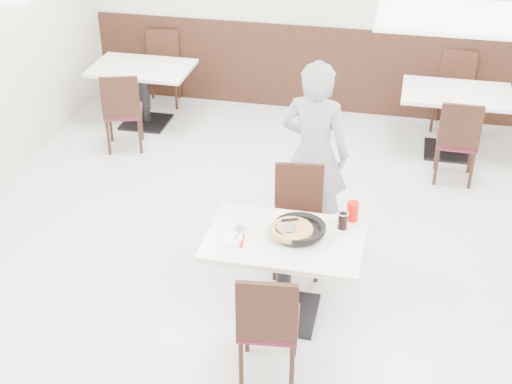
% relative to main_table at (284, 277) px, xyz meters
% --- Properties ---
extents(floor, '(7.00, 7.00, 0.00)m').
position_rel_main_table_xyz_m(floor, '(-0.31, 0.64, -0.38)').
color(floor, '#ADACA8').
rests_on(floor, ground).
extents(wall_back, '(6.00, 0.04, 2.80)m').
position_rel_main_table_xyz_m(wall_back, '(-0.31, 4.14, 1.02)').
color(wall_back, beige).
rests_on(wall_back, floor).
extents(wainscot_back, '(5.90, 0.03, 1.10)m').
position_rel_main_table_xyz_m(wainscot_back, '(-0.31, 4.12, 0.18)').
color(wainscot_back, black).
rests_on(wainscot_back, floor).
extents(fluo_panel_b, '(1.20, 0.60, 0.02)m').
position_rel_main_table_xyz_m(fluo_panel_b, '(1.19, -0.86, 2.40)').
color(fluo_panel_b, white).
rests_on(fluo_panel_b, ceiling).
extents(main_table, '(1.22, 0.83, 0.75)m').
position_rel_main_table_xyz_m(main_table, '(0.00, 0.00, 0.00)').
color(main_table, white).
rests_on(main_table, floor).
extents(chair_near, '(0.46, 0.46, 0.95)m').
position_rel_main_table_xyz_m(chair_near, '(0.01, -0.65, 0.10)').
color(chair_near, black).
rests_on(chair_near, floor).
extents(chair_far, '(0.47, 0.47, 0.95)m').
position_rel_main_table_xyz_m(chair_far, '(-0.00, 0.63, 0.10)').
color(chair_far, black).
rests_on(chair_far, floor).
extents(trivet, '(0.13, 0.13, 0.04)m').
position_rel_main_table_xyz_m(trivet, '(0.07, -0.00, 0.39)').
color(trivet, black).
rests_on(trivet, main_table).
extents(pizza_pan, '(0.34, 0.34, 0.01)m').
position_rel_main_table_xyz_m(pizza_pan, '(0.10, 0.05, 0.42)').
color(pizza_pan, black).
rests_on(pizza_pan, trivet).
extents(pizza, '(0.33, 0.33, 0.02)m').
position_rel_main_table_xyz_m(pizza, '(0.05, 0.01, 0.44)').
color(pizza, tan).
rests_on(pizza, pizza_pan).
extents(pizza_server, '(0.09, 0.11, 0.00)m').
position_rel_main_table_xyz_m(pizza_server, '(0.04, -0.01, 0.47)').
color(pizza_server, silver).
rests_on(pizza_server, pizza).
extents(napkin, '(0.19, 0.19, 0.00)m').
position_rel_main_table_xyz_m(napkin, '(-0.38, -0.13, 0.38)').
color(napkin, white).
rests_on(napkin, main_table).
extents(side_plate, '(0.18, 0.18, 0.01)m').
position_rel_main_table_xyz_m(side_plate, '(-0.40, -0.11, 0.38)').
color(side_plate, white).
rests_on(side_plate, napkin).
extents(fork, '(0.05, 0.17, 0.00)m').
position_rel_main_table_xyz_m(fork, '(-0.34, -0.04, 0.39)').
color(fork, silver).
rests_on(fork, side_plate).
extents(cola_glass, '(0.07, 0.07, 0.13)m').
position_rel_main_table_xyz_m(cola_glass, '(0.42, 0.22, 0.44)').
color(cola_glass, black).
rests_on(cola_glass, main_table).
extents(red_cup, '(0.10, 0.10, 0.16)m').
position_rel_main_table_xyz_m(red_cup, '(0.48, 0.36, 0.45)').
color(red_cup, red).
rests_on(red_cup, main_table).
extents(diner_person, '(0.68, 0.50, 1.74)m').
position_rel_main_table_xyz_m(diner_person, '(0.04, 1.20, 0.50)').
color(diner_person, '#9E9DA2').
rests_on(diner_person, floor).
extents(bg_table_left, '(1.30, 0.96, 0.75)m').
position_rel_main_table_xyz_m(bg_table_left, '(-2.35, 3.22, 0.00)').
color(bg_table_left, white).
rests_on(bg_table_left, floor).
extents(bg_chair_left_near, '(0.53, 0.53, 0.95)m').
position_rel_main_table_xyz_m(bg_chair_left_near, '(-2.35, 2.55, 0.10)').
color(bg_chair_left_near, black).
rests_on(bg_chair_left_near, floor).
extents(bg_chair_left_far, '(0.50, 0.50, 0.95)m').
position_rel_main_table_xyz_m(bg_chair_left_far, '(-2.32, 3.86, 0.10)').
color(bg_chair_left_far, black).
rests_on(bg_chair_left_far, floor).
extents(bg_table_right, '(1.29, 0.94, 0.75)m').
position_rel_main_table_xyz_m(bg_table_right, '(1.35, 3.23, 0.00)').
color(bg_table_right, white).
rests_on(bg_table_right, floor).
extents(bg_chair_right_near, '(0.43, 0.43, 0.95)m').
position_rel_main_table_xyz_m(bg_chair_right_near, '(1.38, 2.60, 0.10)').
color(bg_chair_right_near, black).
rests_on(bg_chair_right_near, floor).
extents(bg_chair_right_far, '(0.49, 0.49, 0.95)m').
position_rel_main_table_xyz_m(bg_chair_right_far, '(1.35, 3.89, 0.10)').
color(bg_chair_right_far, black).
rests_on(bg_chair_right_far, floor).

